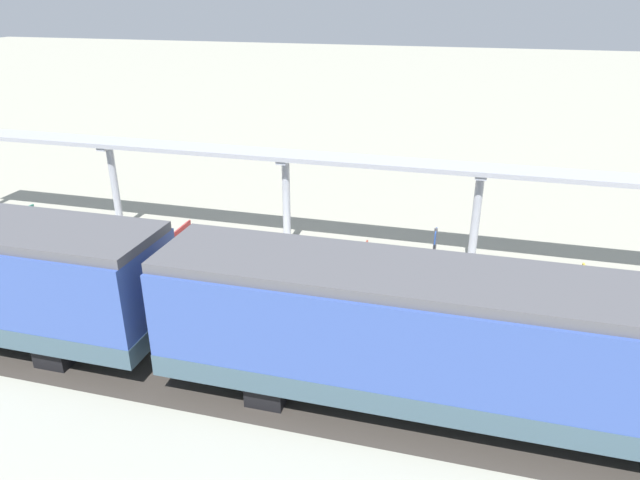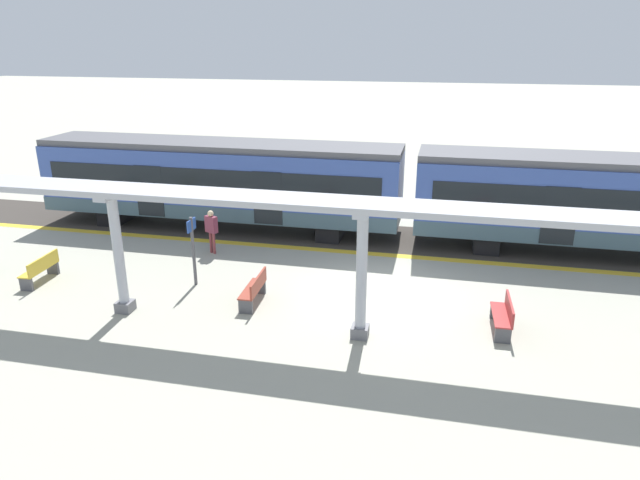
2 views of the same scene
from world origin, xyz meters
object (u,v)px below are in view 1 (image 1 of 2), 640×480
(platform_info_sign, at_px, (434,254))
(passenger_waiting_near_edge, at_px, (445,308))
(bench_far_end, at_px, (185,238))
(canopy_pillar_fourth, at_px, (115,187))
(bench_near_end, at_px, (590,285))
(canopy_pillar_third, at_px, (286,203))
(canopy_pillar_second, at_px, (475,221))
(bench_mid_platform, at_px, (367,260))
(train_near_carriage, at_px, (477,347))
(bench_extra_slot, at_px, (24,220))

(platform_info_sign, relative_size, passenger_waiting_near_edge, 1.38)
(bench_far_end, distance_m, passenger_waiting_near_edge, 10.38)
(canopy_pillar_fourth, relative_size, bench_near_end, 2.27)
(bench_far_end, xyz_separation_m, platform_info_sign, (-1.00, -9.14, 0.89))
(canopy_pillar_third, xyz_separation_m, bench_near_end, (-1.25, -10.32, -1.31))
(canopy_pillar_second, height_order, passenger_waiting_near_edge, canopy_pillar_second)
(canopy_pillar_third, bearing_deg, bench_near_end, -96.91)
(bench_mid_platform, xyz_separation_m, bench_far_end, (0.13, 6.90, 0.00))
(train_near_carriage, xyz_separation_m, canopy_pillar_third, (7.75, 6.86, -0.08))
(canopy_pillar_second, xyz_separation_m, platform_info_sign, (-2.14, 1.17, -0.42))
(train_near_carriage, distance_m, bench_far_end, 12.47)
(bench_mid_platform, xyz_separation_m, platform_info_sign, (-0.86, -2.24, 0.89))
(canopy_pillar_second, xyz_separation_m, bench_extra_slot, (-1.21, 17.35, -1.31))
(canopy_pillar_third, xyz_separation_m, platform_info_sign, (-2.14, -5.52, -0.42))
(canopy_pillar_third, xyz_separation_m, passenger_waiting_near_edge, (-4.82, -6.06, -0.76))
(canopy_pillar_second, distance_m, bench_far_end, 10.46)
(bench_extra_slot, distance_m, passenger_waiting_near_edge, 17.12)
(bench_far_end, xyz_separation_m, passenger_waiting_near_edge, (-3.67, -9.69, 0.55))
(train_near_carriage, distance_m, platform_info_sign, 5.79)
(canopy_pillar_second, relative_size, bench_near_end, 2.27)
(train_near_carriage, xyz_separation_m, bench_extra_slot, (6.54, 17.53, -1.39))
(bench_near_end, xyz_separation_m, passenger_waiting_near_edge, (-3.57, 4.26, 0.55))
(bench_extra_slot, bearing_deg, bench_near_end, -90.12)
(canopy_pillar_second, bearing_deg, bench_near_end, -109.02)
(canopy_pillar_second, bearing_deg, platform_info_sign, 151.30)
(train_near_carriage, distance_m, bench_near_end, 7.49)
(bench_far_end, distance_m, bench_extra_slot, 7.04)
(train_near_carriage, relative_size, bench_near_end, 9.44)
(canopy_pillar_third, distance_m, bench_far_end, 4.02)
(bench_extra_slot, bearing_deg, canopy_pillar_second, -86.02)
(bench_mid_platform, height_order, platform_info_sign, platform_info_sign)
(canopy_pillar_second, bearing_deg, passenger_waiting_near_edge, 172.60)
(bench_far_end, bearing_deg, bench_extra_slot, 90.51)
(bench_near_end, height_order, passenger_waiting_near_edge, passenger_waiting_near_edge)
(bench_near_end, bearing_deg, canopy_pillar_fourth, 85.89)
(canopy_pillar_fourth, bearing_deg, passenger_waiting_near_edge, -110.10)
(platform_info_sign, bearing_deg, bench_near_end, -79.50)
(canopy_pillar_third, height_order, canopy_pillar_fourth, same)
(bench_near_end, relative_size, bench_far_end, 1.01)
(bench_mid_platform, bearing_deg, passenger_waiting_near_edge, -141.78)
(train_near_carriage, height_order, canopy_pillar_second, train_near_carriage)
(bench_far_end, bearing_deg, train_near_carriage, -122.19)
(bench_far_end, bearing_deg, platform_info_sign, -96.22)
(platform_info_sign, bearing_deg, train_near_carriage, -166.50)
(canopy_pillar_third, relative_size, platform_info_sign, 1.57)
(passenger_waiting_near_edge, bearing_deg, canopy_pillar_second, -7.40)
(canopy_pillar_second, relative_size, bench_far_end, 2.29)
(train_near_carriage, distance_m, canopy_pillar_third, 10.35)
(canopy_pillar_third, bearing_deg, canopy_pillar_second, -90.00)
(canopy_pillar_fourth, bearing_deg, bench_near_end, -94.11)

